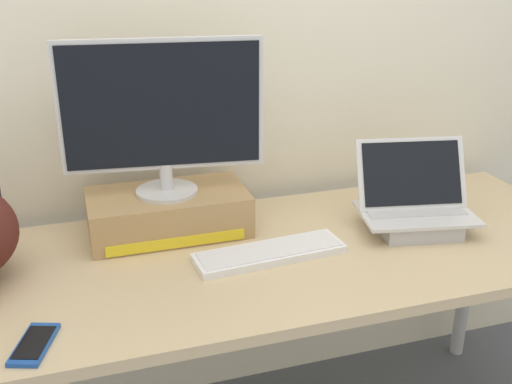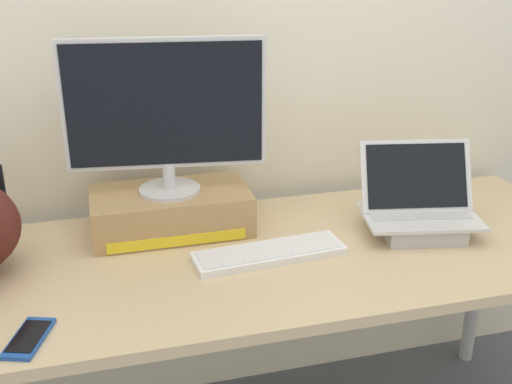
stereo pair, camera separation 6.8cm
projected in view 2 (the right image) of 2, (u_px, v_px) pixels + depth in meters
back_wall at (217, 26)px, 1.89m from camera, size 7.00×0.10×2.60m
desk at (256, 275)px, 1.71m from camera, size 2.02×0.73×0.75m
toner_box_yellow at (171, 211)px, 1.80m from camera, size 0.45×0.25×0.12m
desktop_monitor at (165, 113)px, 1.69m from camera, size 0.55×0.18×0.44m
open_laptop at (418, 214)px, 1.79m from camera, size 0.36×0.28×0.25m
external_keyboard at (269, 253)px, 1.66m from camera, size 0.42×0.15×0.02m
cell_phone at (29, 338)px, 1.31m from camera, size 0.11×0.16×0.01m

